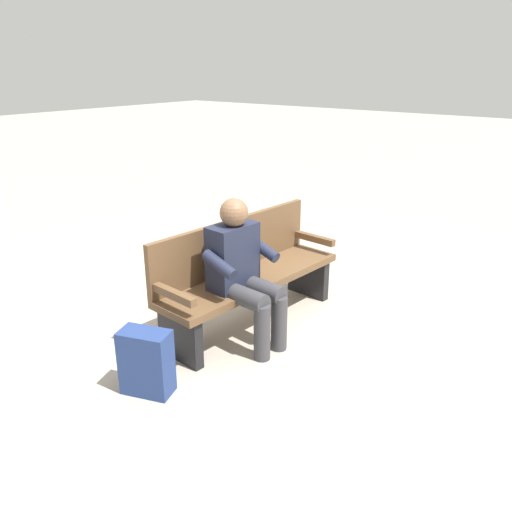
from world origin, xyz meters
The scene contains 4 objects.
ground_plane centered at (0.00, 0.00, 0.00)m, with size 40.00×40.00×0.00m, color #A89E8E.
bench_near centered at (-0.01, -0.07, 0.46)m, with size 1.83×0.62×0.90m.
person_seated centered at (0.29, 0.14, 0.63)m, with size 0.59×0.60×1.18m.
backpack centered at (1.22, 0.05, 0.23)m, with size 0.31×0.39×0.46m.
Camera 1 is at (3.14, 2.47, 2.13)m, focal length 36.05 mm.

